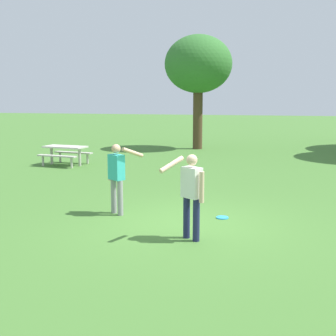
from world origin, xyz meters
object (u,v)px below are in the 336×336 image
(picnic_table_near, at_px, (65,151))
(tree_tall_left, at_px, (198,65))
(person_catcher, at_px, (191,190))
(person_thrower, at_px, (117,173))
(frisbee, at_px, (222,218))

(picnic_table_near, height_order, tree_tall_left, tree_tall_left)
(person_catcher, bearing_deg, tree_tall_left, 99.93)
(person_thrower, xyz_separation_m, picnic_table_near, (-4.70, 6.45, -0.40))
(person_thrower, height_order, frisbee, person_thrower)
(person_catcher, distance_m, tree_tall_left, 15.28)
(person_thrower, bearing_deg, person_catcher, -34.44)
(frisbee, xyz_separation_m, tree_tall_left, (-2.97, 13.04, 4.33))
(person_thrower, relative_size, picnic_table_near, 0.88)
(person_thrower, bearing_deg, picnic_table_near, 126.05)
(person_catcher, relative_size, tree_tall_left, 0.28)
(person_catcher, bearing_deg, person_thrower, 145.56)
(frisbee, height_order, picnic_table_near, picnic_table_near)
(frisbee, bearing_deg, person_thrower, -174.02)
(person_thrower, bearing_deg, tree_tall_left, 92.40)
(person_catcher, distance_m, frisbee, 1.93)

